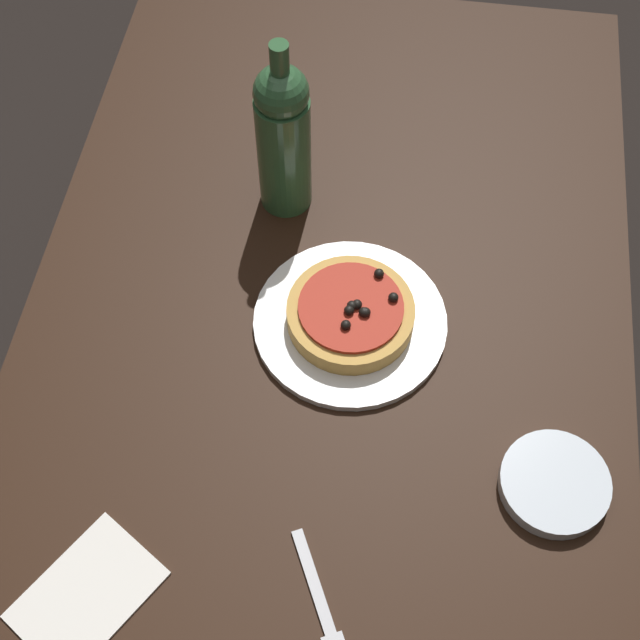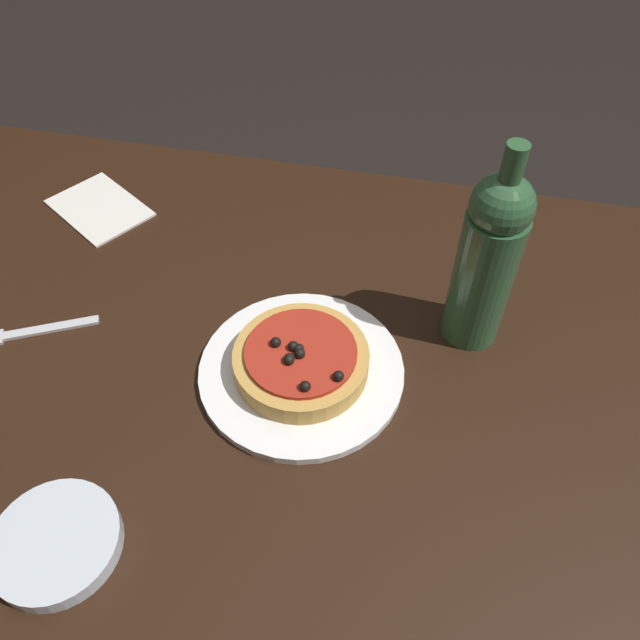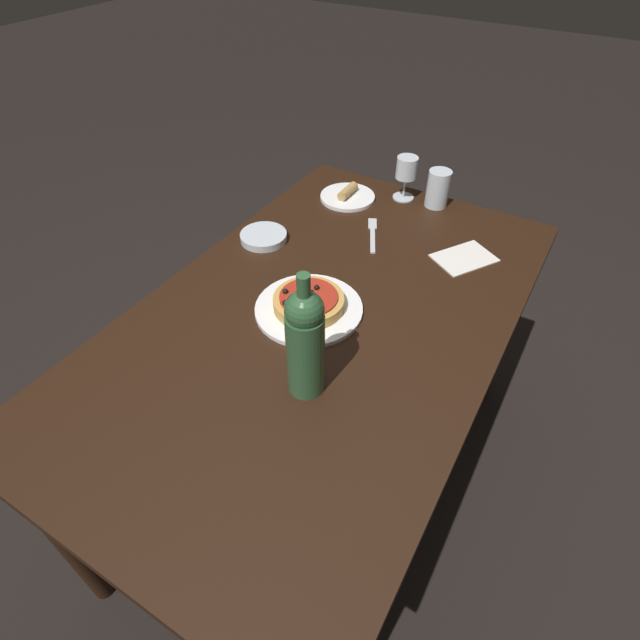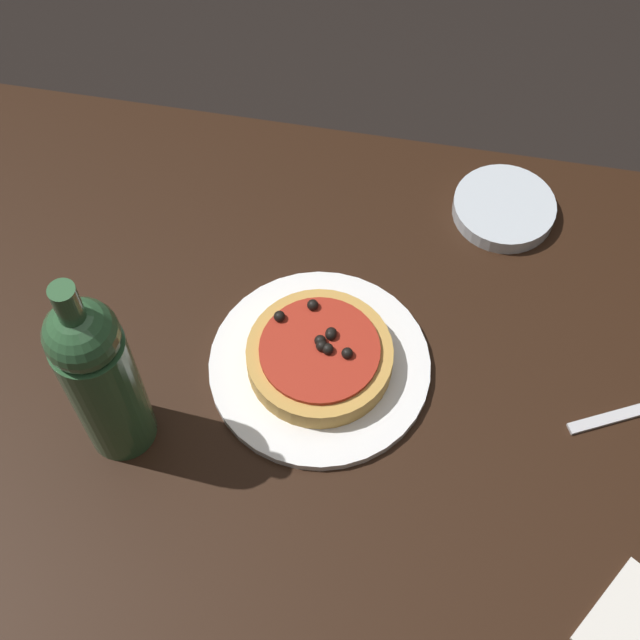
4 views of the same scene
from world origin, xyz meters
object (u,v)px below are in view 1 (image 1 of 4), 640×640
dining_table (324,360)px  dinner_plate (350,322)px  fork (324,615)px  wine_bottle (283,136)px  side_bowl (554,484)px  pizza (351,313)px

dining_table → dinner_plate: (0.01, -0.03, 0.10)m
dining_table → fork: size_ratio=8.19×
dining_table → wine_bottle: 0.33m
side_bowl → dining_table: bearing=58.8°
side_bowl → fork: 0.33m
dinner_plate → side_bowl: bearing=-125.6°
dinner_plate → side_bowl: 0.35m
pizza → side_bowl: (-0.20, -0.28, -0.02)m
fork → pizza: bearing=156.1°
side_bowl → wine_bottle: bearing=44.5°
pizza → dining_table: bearing=106.2°
wine_bottle → dinner_plate: bearing=-149.5°
dinner_plate → fork: bearing=-177.3°
wine_bottle → side_bowl: 0.59m
pizza → side_bowl: 0.35m
dining_table → pizza: 0.13m
dining_table → fork: fork is taller
side_bowl → dinner_plate: bearing=54.4°
dinner_plate → pizza: bearing=-86.0°
dining_table → wine_bottle: (0.22, 0.09, 0.23)m
side_bowl → fork: size_ratio=0.79×
fork → dining_table: bearing=161.2°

